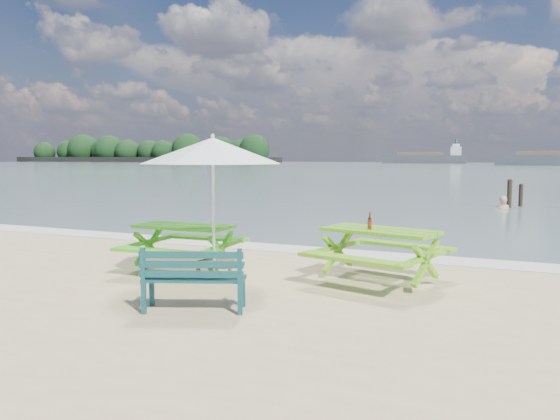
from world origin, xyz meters
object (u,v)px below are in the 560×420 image
at_px(picnic_table_left, 184,248).
at_px(side_table, 214,269).
at_px(patio_umbrella, 213,151).
at_px(beer_bottle, 370,224).
at_px(swimmer, 502,218).
at_px(picnic_table_right, 379,257).
at_px(park_bench, 195,291).

xyz_separation_m(picnic_table_left, side_table, (0.82, -0.36, -0.23)).
distance_m(picnic_table_left, patio_umbrella, 1.90).
bearing_deg(side_table, patio_umbrella, -90.00).
relative_size(picnic_table_left, beer_bottle, 7.23).
relative_size(patio_umbrella, swimmer, 1.50).
xyz_separation_m(picnic_table_right, patio_umbrella, (-2.49, -0.86, 1.65)).
distance_m(side_table, beer_bottle, 2.59).
distance_m(park_bench, swimmer, 16.52).
relative_size(side_table, beer_bottle, 1.86).
relative_size(picnic_table_right, beer_bottle, 8.79).
xyz_separation_m(side_table, swimmer, (3.86, 14.54, -0.50)).
bearing_deg(patio_umbrella, park_bench, -67.11).
bearing_deg(side_table, beer_bottle, 18.51).
xyz_separation_m(side_table, beer_bottle, (2.34, 0.78, 0.77)).
bearing_deg(swimmer, picnic_table_right, -95.71).
bearing_deg(park_bench, picnic_table_left, 126.81).
bearing_deg(patio_umbrella, beer_bottle, 18.51).
distance_m(park_bench, patio_umbrella, 2.56).
distance_m(picnic_table_left, park_bench, 2.54).
bearing_deg(picnic_table_right, patio_umbrella, -161.02).
bearing_deg(picnic_table_left, park_bench, -53.19).
bearing_deg(swimmer, side_table, -104.86).
xyz_separation_m(picnic_table_left, picnic_table_right, (3.31, 0.49, 0.02)).
height_order(picnic_table_left, swimmer, picnic_table_left).
distance_m(park_bench, side_table, 1.81).
bearing_deg(patio_umbrella, side_table, 90.00).
distance_m(beer_bottle, swimmer, 13.90).
relative_size(picnic_table_left, side_table, 3.88).
bearing_deg(side_table, swimmer, 75.14).
xyz_separation_m(picnic_table_right, park_bench, (-1.79, -2.52, -0.16)).
bearing_deg(beer_bottle, picnic_table_left, -172.41).
xyz_separation_m(patio_umbrella, swimmer, (3.86, 14.54, -2.40)).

